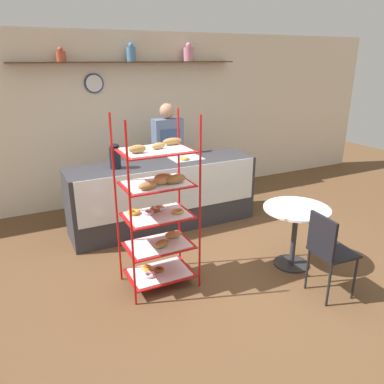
# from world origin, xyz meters

# --- Properties ---
(ground_plane) EXTENTS (14.00, 14.00, 0.00)m
(ground_plane) POSITION_xyz_m (0.00, 0.00, 0.00)
(ground_plane) COLOR brown
(back_wall) EXTENTS (10.00, 0.30, 2.70)m
(back_wall) POSITION_xyz_m (0.00, 2.73, 1.37)
(back_wall) COLOR beige
(back_wall) RESTS_ON ground_plane
(display_counter) EXTENTS (2.64, 0.70, 0.95)m
(display_counter) POSITION_xyz_m (0.00, 1.39, 0.47)
(display_counter) COLOR #333338
(display_counter) RESTS_ON ground_plane
(pastry_rack) EXTENTS (0.73, 0.52, 1.82)m
(pastry_rack) POSITION_xyz_m (-0.61, 0.03, 0.86)
(pastry_rack) COLOR #B71414
(pastry_rack) RESTS_ON ground_plane
(person_worker) EXTENTS (0.44, 0.23, 1.68)m
(person_worker) POSITION_xyz_m (0.30, 1.91, 0.92)
(person_worker) COLOR #282833
(person_worker) RESTS_ON ground_plane
(cafe_table) EXTENTS (0.74, 0.74, 0.73)m
(cafe_table) POSITION_xyz_m (0.92, -0.30, 0.55)
(cafe_table) COLOR #262628
(cafe_table) RESTS_ON ground_plane
(cafe_chair) EXTENTS (0.41, 0.41, 0.90)m
(cafe_chair) POSITION_xyz_m (0.79, -0.92, 0.55)
(cafe_chair) COLOR black
(cafe_chair) RESTS_ON ground_plane
(coffee_carafe) EXTENTS (0.14, 0.14, 0.33)m
(coffee_carafe) POSITION_xyz_m (-0.66, 1.40, 1.11)
(coffee_carafe) COLOR black
(coffee_carafe) RESTS_ON display_counter
(donut_tray_counter) EXTENTS (0.44, 0.35, 0.05)m
(donut_tray_counter) POSITION_xyz_m (0.35, 1.41, 0.96)
(donut_tray_counter) COLOR silver
(donut_tray_counter) RESTS_ON display_counter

